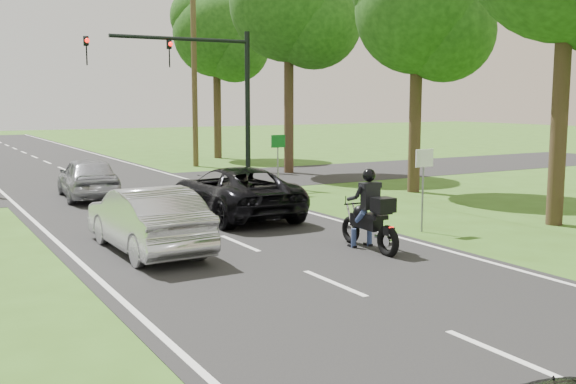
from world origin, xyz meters
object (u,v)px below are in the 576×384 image
object	(u,v)px
dark_suv	(235,192)
traffic_signal	(203,79)
sign_green	(278,150)
silver_suv	(88,178)
sign_white	(424,170)
utility_pole_far	(194,65)
motorcycle_rider	(371,218)
silver_sedan	(147,219)

from	to	relation	value
dark_suv	traffic_signal	size ratio (longest dim) A/B	0.82
sign_green	dark_suv	bearing A→B (deg)	-133.76
silver_suv	traffic_signal	world-z (taller)	traffic_signal
sign_white	traffic_signal	bearing A→B (deg)	97.05
dark_suv	utility_pole_far	world-z (taller)	utility_pole_far
dark_suv	traffic_signal	world-z (taller)	traffic_signal
utility_pole_far	sign_green	bearing A→B (deg)	-96.73
sign_white	sign_green	xyz separation A→B (m)	(0.20, 8.00, 0.00)
sign_white	motorcycle_rider	bearing A→B (deg)	-156.67
silver_suv	traffic_signal	xyz separation A→B (m)	(4.65, 0.83, 3.41)
traffic_signal	sign_green	xyz separation A→B (m)	(1.56, -3.02, -2.54)
traffic_signal	utility_pole_far	world-z (taller)	utility_pole_far
silver_suv	dark_suv	bearing A→B (deg)	120.99
sign_green	silver_suv	bearing A→B (deg)	160.63
silver_sedan	silver_suv	xyz separation A→B (m)	(0.82, 8.89, -0.01)
silver_sedan	sign_white	bearing A→B (deg)	168.08
utility_pole_far	sign_green	xyz separation A→B (m)	(-1.30, -11.02, -3.49)
silver_sedan	sign_white	xyz separation A→B (m)	(6.83, -1.29, 0.86)
motorcycle_rider	utility_pole_far	size ratio (longest dim) A/B	0.22
motorcycle_rider	dark_suv	xyz separation A→B (m)	(-0.76, 5.50, 0.00)
silver_sedan	sign_green	distance (m)	9.76
silver_sedan	sign_white	distance (m)	7.01
dark_suv	silver_suv	world-z (taller)	dark_suv
sign_white	sign_green	size ratio (longest dim) A/B	1.00
motorcycle_rider	sign_white	bearing A→B (deg)	25.75
dark_suv	silver_sedan	bearing A→B (deg)	43.37
sign_white	silver_suv	bearing A→B (deg)	120.55
dark_suv	sign_white	xyz separation A→B (m)	(3.20, -4.45, 0.86)
motorcycle_rider	sign_white	size ratio (longest dim) A/B	1.02
dark_suv	silver_sedan	distance (m)	4.82
motorcycle_rider	traffic_signal	distance (m)	12.58
utility_pole_far	sign_white	bearing A→B (deg)	-94.51
motorcycle_rider	sign_white	xyz separation A→B (m)	(2.44, 1.05, 0.86)
silver_sedan	silver_suv	size ratio (longest dim) A/B	1.04
traffic_signal	silver_sedan	bearing A→B (deg)	-119.36
dark_suv	utility_pole_far	size ratio (longest dim) A/B	0.52
silver_sedan	sign_green	xyz separation A→B (m)	(7.03, 6.71, 0.86)
motorcycle_rider	silver_suv	size ratio (longest dim) A/B	0.51
motorcycle_rider	utility_pole_far	distance (m)	20.91
motorcycle_rider	dark_suv	distance (m)	5.55
sign_green	traffic_signal	bearing A→B (deg)	117.38
silver_suv	traffic_signal	size ratio (longest dim) A/B	0.66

